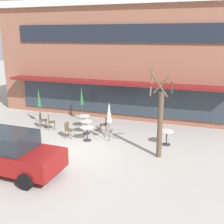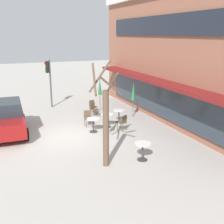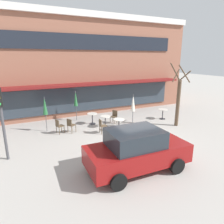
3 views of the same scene
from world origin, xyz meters
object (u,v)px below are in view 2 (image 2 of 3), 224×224
Objects in this scene: street_tree at (105,122)px; traffic_light_pole at (49,76)px; cafe_table_mid_patio at (107,118)px; cafe_table_by_tree at (119,114)px; cafe_table_streetside at (143,149)px; patio_umbrella_corner_open at (100,87)px; cafe_chair_0 at (94,108)px; cafe_table_near_wall at (93,123)px; parked_sedan at (6,118)px; patio_umbrella_green_folded at (105,107)px; cafe_chair_3 at (93,106)px; cafe_chair_1 at (88,117)px; cafe_chair_2 at (123,122)px; patio_umbrella_cream_folded at (133,92)px.

street_tree is 1.23× the size of traffic_light_pole.
cafe_table_by_tree is at bearing 120.06° from cafe_table_mid_patio.
patio_umbrella_corner_open reaches higher than cafe_table_streetside.
cafe_table_streetside is at bearing -1.55° from cafe_chair_0.
cafe_table_near_wall and cafe_table_mid_patio have the same top height.
cafe_table_by_tree is (-5.17, 1.18, 0.00)m from cafe_table_streetside.
traffic_light_pole reaches higher than parked_sedan.
cafe_table_by_tree is 1.00× the size of cafe_table_mid_patio.
cafe_table_streetside is at bearing 10.29° from patio_umbrella_green_folded.
cafe_table_mid_patio is at bearing 79.84° from parked_sedan.
cafe_chair_3 reaches higher than cafe_table_by_tree.
cafe_chair_1 is (-5.26, -0.74, 0.01)m from cafe_table_streetside.
street_tree is at bearing -22.04° from cafe_table_mid_patio.
cafe_table_by_tree is 0.35× the size of patio_umbrella_green_folded.
patio_umbrella_green_folded is 7.60m from traffic_light_pole.
street_tree is (8.12, -2.69, 0.20)m from patio_umbrella_corner_open.
cafe_chair_3 reaches higher than cafe_table_streetside.
cafe_chair_2 is 7.45m from traffic_light_pole.
cafe_chair_0 is (-2.83, 0.97, 0.01)m from cafe_table_near_wall.
traffic_light_pole is (-7.44, -1.42, 0.67)m from patio_umbrella_green_folded.
cafe_table_by_tree is 0.85× the size of cafe_chair_3.
cafe_chair_2 is (3.25, 0.58, 0.00)m from cafe_chair_0.
traffic_light_pole reaches higher than cafe_table_mid_patio.
street_tree is (5.13, -0.86, 1.31)m from cafe_chair_1.
cafe_chair_1 reaches higher than cafe_table_mid_patio.
cafe_chair_0 reaches higher than cafe_table_near_wall.
patio_umbrella_green_folded is 1.86m from cafe_chair_2.
cafe_chair_1 reaches higher than cafe_table_streetside.
cafe_table_mid_patio is at bearing -13.54° from patio_umbrella_corner_open.
cafe_chair_0 reaches higher than cafe_table_streetside.
street_tree is at bearing -18.33° from patio_umbrella_corner_open.
cafe_table_near_wall is 2.99m from cafe_chair_0.
cafe_chair_2 is 1.00× the size of cafe_chair_3.
cafe_chair_1 is 5.57m from traffic_light_pole.
patio_umbrella_cream_folded is (-2.98, 3.03, 0.00)m from patio_umbrella_green_folded.
patio_umbrella_corner_open is at bearing 162.90° from patio_umbrella_green_folded.
cafe_chair_0 reaches higher than cafe_table_by_tree.
cafe_chair_2 is at bearing 22.13° from traffic_light_pole.
patio_umbrella_cream_folded is at bearing 66.36° from cafe_chair_0.
cafe_table_near_wall is at bearing 10.57° from traffic_light_pole.
parked_sedan reaches higher than cafe_table_streetside.
cafe_chair_0 is at bearing 178.45° from cafe_table_streetside.
cafe_table_streetside is at bearing -2.67° from cafe_table_mid_patio.
parked_sedan is (-0.31, -4.39, 0.35)m from cafe_chair_1.
traffic_light_pole reaches higher than cafe_table_streetside.
cafe_chair_3 is (-2.37, 1.09, 0.00)m from cafe_chair_1.
patio_umbrella_corner_open is at bearing 172.47° from cafe_table_streetside.
cafe_table_streetside is 0.85× the size of cafe_chair_3.
patio_umbrella_corner_open reaches higher than cafe_table_by_tree.
cafe_table_by_tree is 2.03m from cafe_chair_0.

